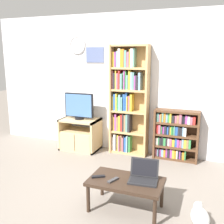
{
  "coord_description": "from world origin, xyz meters",
  "views": [
    {
      "loc": [
        1.31,
        -2.66,
        1.84
      ],
      "look_at": [
        -0.14,
        1.11,
        0.96
      ],
      "focal_mm": 42.0,
      "sensor_mm": 36.0,
      "label": 1
    }
  ],
  "objects_px": {
    "coffee_table": "(126,184)",
    "remote_far_from_laptop": "(98,177)",
    "television": "(79,106)",
    "bookshelf_short": "(175,135)",
    "laptop": "(144,175)",
    "bookshelf_tall": "(127,100)",
    "tv_stand": "(80,134)",
    "remote_near_laptop": "(113,180)",
    "cat": "(200,217)"
  },
  "relations": [
    {
      "from": "television",
      "to": "coffee_table",
      "type": "height_order",
      "value": "television"
    },
    {
      "from": "coffee_table",
      "to": "cat",
      "type": "relative_size",
      "value": 1.76
    },
    {
      "from": "bookshelf_short",
      "to": "laptop",
      "type": "bearing_deg",
      "value": -93.94
    },
    {
      "from": "tv_stand",
      "to": "remote_near_laptop",
      "type": "relative_size",
      "value": 4.49
    },
    {
      "from": "bookshelf_short",
      "to": "laptop",
      "type": "xyz_separation_m",
      "value": [
        -0.12,
        -1.75,
        -0.0
      ]
    },
    {
      "from": "laptop",
      "to": "remote_far_from_laptop",
      "type": "bearing_deg",
      "value": -172.5
    },
    {
      "from": "tv_stand",
      "to": "coffee_table",
      "type": "relative_size",
      "value": 0.84
    },
    {
      "from": "tv_stand",
      "to": "bookshelf_tall",
      "type": "bearing_deg",
      "value": 9.98
    },
    {
      "from": "remote_near_laptop",
      "to": "bookshelf_short",
      "type": "bearing_deg",
      "value": 98.84
    },
    {
      "from": "remote_far_from_laptop",
      "to": "laptop",
      "type": "bearing_deg",
      "value": -108.17
    },
    {
      "from": "bookshelf_tall",
      "to": "bookshelf_short",
      "type": "xyz_separation_m",
      "value": [
        0.9,
        0.0,
        -0.58
      ]
    },
    {
      "from": "remote_near_laptop",
      "to": "remote_far_from_laptop",
      "type": "xyz_separation_m",
      "value": [
        -0.2,
        0.02,
        0.0
      ]
    },
    {
      "from": "laptop",
      "to": "remote_near_laptop",
      "type": "distance_m",
      "value": 0.37
    },
    {
      "from": "remote_near_laptop",
      "to": "cat",
      "type": "distance_m",
      "value": 1.04
    },
    {
      "from": "television",
      "to": "bookshelf_short",
      "type": "bearing_deg",
      "value": 5.18
    },
    {
      "from": "bookshelf_tall",
      "to": "cat",
      "type": "distance_m",
      "value": 2.51
    },
    {
      "from": "bookshelf_short",
      "to": "cat",
      "type": "height_order",
      "value": "bookshelf_short"
    },
    {
      "from": "laptop",
      "to": "bookshelf_tall",
      "type": "bearing_deg",
      "value": 108.29
    },
    {
      "from": "bookshelf_tall",
      "to": "cat",
      "type": "xyz_separation_m",
      "value": [
        1.45,
        -1.83,
        -0.92
      ]
    },
    {
      "from": "television",
      "to": "remote_near_laptop",
      "type": "xyz_separation_m",
      "value": [
        1.37,
        -1.73,
        -0.48
      ]
    },
    {
      "from": "television",
      "to": "bookshelf_short",
      "type": "distance_m",
      "value": 1.87
    },
    {
      "from": "coffee_table",
      "to": "laptop",
      "type": "distance_m",
      "value": 0.24
    },
    {
      "from": "laptop",
      "to": "bookshelf_short",
      "type": "bearing_deg",
      "value": 80.24
    },
    {
      "from": "bookshelf_tall",
      "to": "tv_stand",
      "type": "bearing_deg",
      "value": -170.02
    },
    {
      "from": "coffee_table",
      "to": "tv_stand",
      "type": "bearing_deg",
      "value": 131.98
    },
    {
      "from": "television",
      "to": "cat",
      "type": "bearing_deg",
      "value": -35.26
    },
    {
      "from": "remote_near_laptop",
      "to": "cat",
      "type": "height_order",
      "value": "remote_near_laptop"
    },
    {
      "from": "tv_stand",
      "to": "cat",
      "type": "relative_size",
      "value": 1.48
    },
    {
      "from": "television",
      "to": "coffee_table",
      "type": "xyz_separation_m",
      "value": [
        1.5,
        -1.66,
        -0.53
      ]
    },
    {
      "from": "bookshelf_short",
      "to": "laptop",
      "type": "distance_m",
      "value": 1.75
    },
    {
      "from": "bookshelf_short",
      "to": "remote_near_laptop",
      "type": "relative_size",
      "value": 5.45
    },
    {
      "from": "tv_stand",
      "to": "coffee_table",
      "type": "distance_m",
      "value": 2.24
    },
    {
      "from": "cat",
      "to": "bookshelf_tall",
      "type": "bearing_deg",
      "value": 104.52
    },
    {
      "from": "tv_stand",
      "to": "bookshelf_short",
      "type": "height_order",
      "value": "bookshelf_short"
    },
    {
      "from": "remote_far_from_laptop",
      "to": "cat",
      "type": "bearing_deg",
      "value": -119.46
    },
    {
      "from": "bookshelf_tall",
      "to": "bookshelf_short",
      "type": "bearing_deg",
      "value": 0.2
    },
    {
      "from": "remote_far_from_laptop",
      "to": "cat",
      "type": "relative_size",
      "value": 0.32
    },
    {
      "from": "bookshelf_tall",
      "to": "remote_near_laptop",
      "type": "relative_size",
      "value": 12.27
    },
    {
      "from": "coffee_table",
      "to": "remote_far_from_laptop",
      "type": "relative_size",
      "value": 5.53
    },
    {
      "from": "tv_stand",
      "to": "television",
      "type": "relative_size",
      "value": 1.26
    },
    {
      "from": "tv_stand",
      "to": "laptop",
      "type": "xyz_separation_m",
      "value": [
        1.69,
        -1.59,
        0.13
      ]
    },
    {
      "from": "bookshelf_short",
      "to": "remote_far_from_laptop",
      "type": "height_order",
      "value": "bookshelf_short"
    },
    {
      "from": "tv_stand",
      "to": "remote_far_from_laptop",
      "type": "xyz_separation_m",
      "value": [
        1.16,
        -1.71,
        0.08
      ]
    },
    {
      "from": "laptop",
      "to": "remote_near_laptop",
      "type": "height_order",
      "value": "laptop"
    },
    {
      "from": "bookshelf_short",
      "to": "tv_stand",
      "type": "bearing_deg",
      "value": -174.85
    },
    {
      "from": "television",
      "to": "laptop",
      "type": "distance_m",
      "value": 2.36
    },
    {
      "from": "television",
      "to": "bookshelf_tall",
      "type": "relative_size",
      "value": 0.29
    },
    {
      "from": "remote_far_from_laptop",
      "to": "coffee_table",
      "type": "bearing_deg",
      "value": -113.1
    },
    {
      "from": "laptop",
      "to": "remote_near_laptop",
      "type": "bearing_deg",
      "value": -161.74
    },
    {
      "from": "tv_stand",
      "to": "cat",
      "type": "distance_m",
      "value": 2.89
    }
  ]
}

